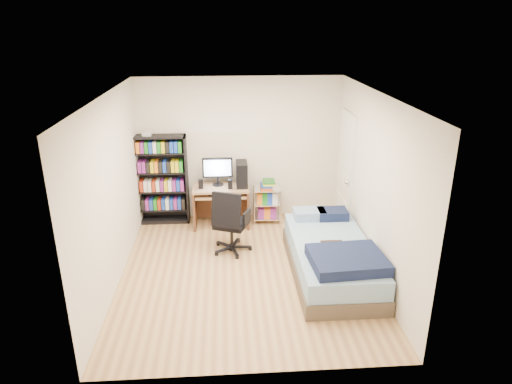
{
  "coord_description": "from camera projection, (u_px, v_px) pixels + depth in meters",
  "views": [
    {
      "loc": [
        -0.25,
        -5.67,
        3.38
      ],
      "look_at": [
        0.17,
        0.4,
        1.06
      ],
      "focal_mm": 32.0,
      "sensor_mm": 36.0,
      "label": 1
    }
  ],
  "objects": [
    {
      "name": "room",
      "position": [
        245.0,
        190.0,
        6.06
      ],
      "size": [
        3.58,
        4.08,
        2.58
      ],
      "color": "tan",
      "rests_on": "ground"
    },
    {
      "name": "media_shelf",
      "position": [
        162.0,
        179.0,
        7.85
      ],
      "size": [
        0.88,
        0.29,
        1.62
      ],
      "color": "black",
      "rests_on": "room"
    },
    {
      "name": "computer_desk",
      "position": [
        226.0,
        189.0,
        7.8
      ],
      "size": [
        0.95,
        0.55,
        1.19
      ],
      "color": "#A47E54",
      "rests_on": "room"
    },
    {
      "name": "bed",
      "position": [
        332.0,
        257.0,
        6.35
      ],
      "size": [
        1.08,
        2.16,
        0.62
      ],
      "color": "brown",
      "rests_on": "room"
    },
    {
      "name": "wire_cart",
      "position": [
        267.0,
        195.0,
        7.94
      ],
      "size": [
        0.49,
        0.37,
        0.77
      ],
      "rotation": [
        0.0,
        0.0,
        -0.05
      ],
      "color": "silver",
      "rests_on": "room"
    },
    {
      "name": "office_chair",
      "position": [
        231.0,
        232.0,
        6.96
      ],
      "size": [
        0.79,
        0.79,
        1.02
      ],
      "rotation": [
        0.0,
        0.0,
        -0.38
      ],
      "color": "black",
      "rests_on": "room"
    },
    {
      "name": "door",
      "position": [
        346.0,
        173.0,
        7.52
      ],
      "size": [
        0.12,
        0.8,
        2.0
      ],
      "color": "silver",
      "rests_on": "room"
    }
  ]
}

